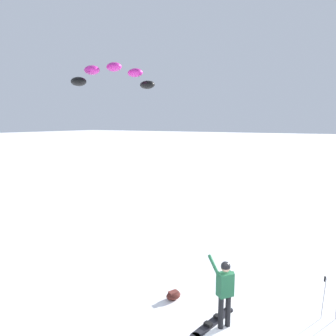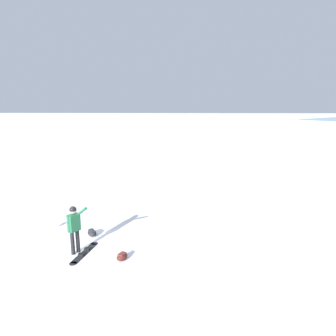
# 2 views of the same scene
# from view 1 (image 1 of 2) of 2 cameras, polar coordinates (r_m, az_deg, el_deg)

# --- Properties ---
(snowboarder) EXTENTS (0.79, 0.48, 1.82)m
(snowboarder) POSITION_cam_1_polar(r_m,az_deg,el_deg) (8.87, 10.13, -20.17)
(snowboarder) COLOR black
(snowboarder) RESTS_ON ground_plane
(snowboard) EXTENTS (0.58, 1.76, 0.10)m
(snowboard) POSITION_cam_1_polar(r_m,az_deg,el_deg) (9.53, 8.03, -25.54)
(snowboard) COLOR black
(snowboard) RESTS_ON ground_plane
(traction_kite) EXTENTS (3.57, 4.30, 1.28)m
(traction_kite) POSITION_cam_1_polar(r_m,az_deg,el_deg) (17.79, -9.59, 16.02)
(traction_kite) COLOR black
(gear_bag_small) EXTENTS (0.48, 0.56, 0.26)m
(gear_bag_small) POSITION_cam_1_polar(r_m,az_deg,el_deg) (10.35, 0.98, -21.76)
(gear_bag_small) COLOR #4C1E19
(gear_bag_small) RESTS_ON ground_plane
(ski_poles) EXTENTS (0.39, 0.35, 1.26)m
(ski_poles) POSITION_cam_1_polar(r_m,az_deg,el_deg) (10.05, 27.09, -19.17)
(ski_poles) COLOR gray
(ski_poles) RESTS_ON ground_plane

